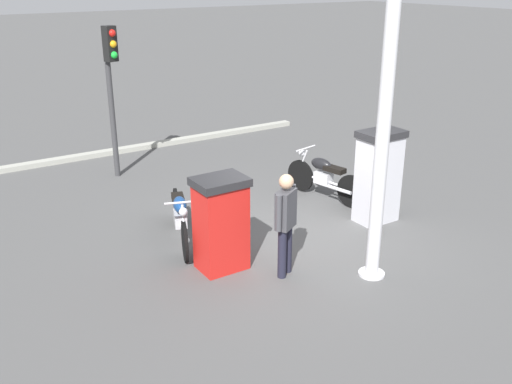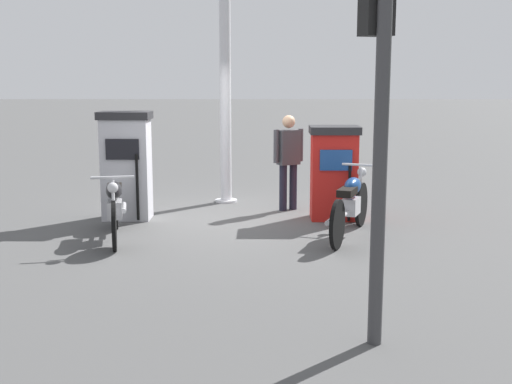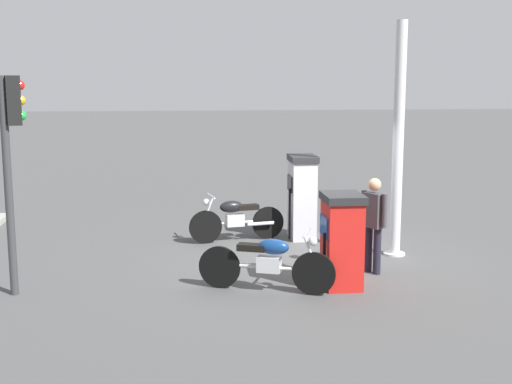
{
  "view_description": "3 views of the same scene",
  "coord_description": "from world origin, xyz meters",
  "px_view_note": "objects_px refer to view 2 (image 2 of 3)",
  "views": [
    {
      "loc": [
        -7.08,
        5.59,
        4.33
      ],
      "look_at": [
        0.68,
        0.44,
        0.73
      ],
      "focal_mm": 40.25,
      "sensor_mm": 36.0,
      "label": 1
    },
    {
      "loc": [
        10.13,
        0.44,
        2.23
      ],
      "look_at": [
        0.88,
        0.41,
        0.62
      ],
      "focal_mm": 46.12,
      "sensor_mm": 36.0,
      "label": 2
    },
    {
      "loc": [
        2.37,
        11.54,
        3.21
      ],
      "look_at": [
        0.97,
        -0.02,
        1.26
      ],
      "focal_mm": 46.85,
      "sensor_mm": 36.0,
      "label": 3
    }
  ],
  "objects_px": {
    "fuel_pump_near": "(126,165)",
    "fuel_pump_far": "(334,172)",
    "motorcycle_far_pump": "(351,203)",
    "attendant_person": "(288,156)",
    "canopy_support_pole": "(225,88)",
    "roadside_traffic_light": "(378,74)",
    "motorcycle_near_pump": "(115,205)"
  },
  "relations": [
    {
      "from": "motorcycle_near_pump",
      "to": "canopy_support_pole",
      "type": "distance_m",
      "value": 3.53
    },
    {
      "from": "fuel_pump_far",
      "to": "motorcycle_near_pump",
      "type": "relative_size",
      "value": 0.76
    },
    {
      "from": "fuel_pump_near",
      "to": "motorcycle_far_pump",
      "type": "bearing_deg",
      "value": 70.91
    },
    {
      "from": "roadside_traffic_light",
      "to": "motorcycle_near_pump",
      "type": "bearing_deg",
      "value": -140.37
    },
    {
      "from": "attendant_person",
      "to": "canopy_support_pole",
      "type": "bearing_deg",
      "value": -124.47
    },
    {
      "from": "fuel_pump_far",
      "to": "attendant_person",
      "type": "bearing_deg",
      "value": -136.07
    },
    {
      "from": "fuel_pump_far",
      "to": "roadside_traffic_light",
      "type": "xyz_separation_m",
      "value": [
        4.94,
        -0.24,
        1.51
      ]
    },
    {
      "from": "fuel_pump_near",
      "to": "motorcycle_far_pump",
      "type": "height_order",
      "value": "fuel_pump_near"
    },
    {
      "from": "canopy_support_pole",
      "to": "fuel_pump_far",
      "type": "bearing_deg",
      "value": 50.56
    },
    {
      "from": "fuel_pump_near",
      "to": "roadside_traffic_light",
      "type": "relative_size",
      "value": 0.52
    },
    {
      "from": "fuel_pump_far",
      "to": "fuel_pump_near",
      "type": "bearing_deg",
      "value": -90.01
    },
    {
      "from": "motorcycle_near_pump",
      "to": "attendant_person",
      "type": "xyz_separation_m",
      "value": [
        -2.09,
        2.5,
        0.43
      ]
    },
    {
      "from": "motorcycle_near_pump",
      "to": "fuel_pump_far",
      "type": "bearing_deg",
      "value": 113.26
    },
    {
      "from": "fuel_pump_near",
      "to": "fuel_pump_far",
      "type": "bearing_deg",
      "value": 89.99
    },
    {
      "from": "motorcycle_near_pump",
      "to": "attendant_person",
      "type": "bearing_deg",
      "value": 129.84
    },
    {
      "from": "fuel_pump_far",
      "to": "motorcycle_near_pump",
      "type": "height_order",
      "value": "fuel_pump_far"
    },
    {
      "from": "fuel_pump_near",
      "to": "canopy_support_pole",
      "type": "relative_size",
      "value": 0.4
    },
    {
      "from": "motorcycle_near_pump",
      "to": "canopy_support_pole",
      "type": "relative_size",
      "value": 0.46
    },
    {
      "from": "motorcycle_far_pump",
      "to": "roadside_traffic_light",
      "type": "xyz_separation_m",
      "value": [
        3.76,
        -0.35,
        1.78
      ]
    },
    {
      "from": "motorcycle_far_pump",
      "to": "roadside_traffic_light",
      "type": "relative_size",
      "value": 0.62
    },
    {
      "from": "roadside_traffic_light",
      "to": "motorcycle_far_pump",
      "type": "bearing_deg",
      "value": 174.71
    },
    {
      "from": "fuel_pump_far",
      "to": "attendant_person",
      "type": "height_order",
      "value": "attendant_person"
    },
    {
      "from": "fuel_pump_far",
      "to": "attendant_person",
      "type": "relative_size",
      "value": 0.92
    },
    {
      "from": "fuel_pump_near",
      "to": "motorcycle_far_pump",
      "type": "xyz_separation_m",
      "value": [
        1.18,
        3.4,
        -0.38
      ]
    },
    {
      "from": "motorcycle_near_pump",
      "to": "attendant_person",
      "type": "height_order",
      "value": "attendant_person"
    },
    {
      "from": "canopy_support_pole",
      "to": "fuel_pump_near",
      "type": "bearing_deg",
      "value": -45.76
    },
    {
      "from": "fuel_pump_far",
      "to": "attendant_person",
      "type": "distance_m",
      "value": 1.01
    },
    {
      "from": "attendant_person",
      "to": "roadside_traffic_light",
      "type": "bearing_deg",
      "value": 4.56
    },
    {
      "from": "attendant_person",
      "to": "canopy_support_pole",
      "type": "distance_m",
      "value": 1.75
    },
    {
      "from": "fuel_pump_far",
      "to": "motorcycle_near_pump",
      "type": "bearing_deg",
      "value": -66.74
    },
    {
      "from": "fuel_pump_far",
      "to": "attendant_person",
      "type": "xyz_separation_m",
      "value": [
        -0.72,
        -0.69,
        0.17
      ]
    },
    {
      "from": "motorcycle_near_pump",
      "to": "canopy_support_pole",
      "type": "xyz_separation_m",
      "value": [
        -2.84,
        1.41,
        1.56
      ]
    }
  ]
}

